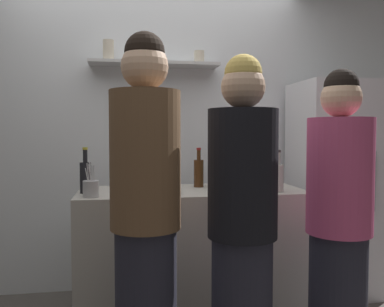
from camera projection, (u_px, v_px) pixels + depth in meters
The scene contains 13 objects.
back_wall_assembly at pixel (151, 132), 3.40m from camera, with size 4.80×0.32×2.60m.
refrigerator at pixel (333, 188), 3.27m from camera, with size 0.60×0.60×1.70m.
counter at pixel (192, 255), 2.78m from camera, with size 1.53×0.62×0.91m, color #B7B2A8.
baking_pan at pixel (152, 189), 2.64m from camera, with size 0.34×0.24×0.05m, color gray.
utensil_holder at pixel (91, 188), 2.44m from camera, with size 0.10×0.10×0.21m.
wine_bottle_green_glass at pixel (215, 170), 2.83m from camera, with size 0.08×0.08×0.34m.
wine_bottle_amber_glass at pixel (199, 172), 2.90m from camera, with size 0.07×0.07×0.28m.
wine_bottle_dark_glass at pixel (85, 176), 2.60m from camera, with size 0.07×0.07×0.30m.
wine_bottle_pale_glass at pixel (278, 176), 2.65m from camera, with size 0.07×0.07×0.28m.
water_bottle_plastic at pixel (243, 178), 2.55m from camera, with size 0.09×0.09×0.23m.
person_blonde at pixel (242, 229), 1.97m from camera, with size 0.34×0.34×1.68m.
person_pink_top at pixel (339, 226), 2.12m from camera, with size 0.34×0.34×1.63m.
person_brown_jacket at pixel (146, 218), 1.94m from camera, with size 0.34×0.34×1.78m.
Camera 1 is at (-0.22, -2.16, 1.30)m, focal length 37.58 mm.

